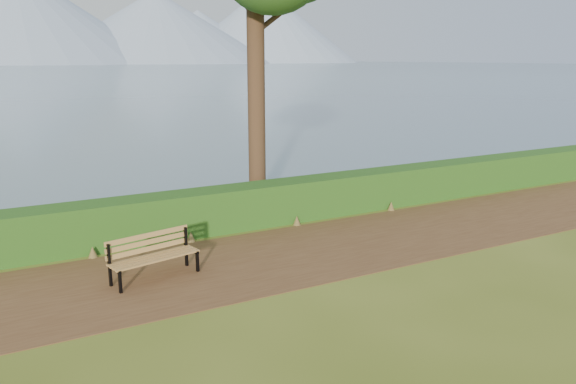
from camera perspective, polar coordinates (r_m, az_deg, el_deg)
ground at (r=11.33m, az=-1.10°, el=-7.17°), size 140.00×140.00×0.00m
path at (r=11.58m, az=-1.79°, el=-6.69°), size 40.00×3.40×0.01m
hedge at (r=13.43m, az=-6.21°, el=-1.68°), size 32.00×0.85×1.00m
bench at (r=10.73m, az=-13.62°, el=-6.05°), size 1.73×0.83×0.84m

